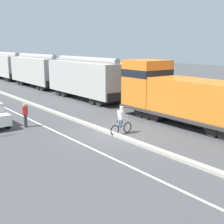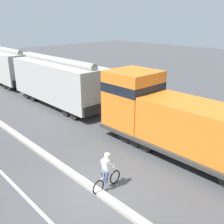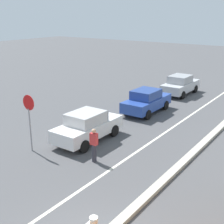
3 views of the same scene
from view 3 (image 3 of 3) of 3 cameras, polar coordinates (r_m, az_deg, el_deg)
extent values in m
cube|color=#B2AD9E|center=(13.89, 11.09, -10.70)|extent=(0.36, 36.00, 0.16)
cube|color=silver|center=(14.92, 2.59, -8.58)|extent=(0.14, 36.00, 0.01)
cube|color=silver|center=(16.78, -4.43, -3.04)|extent=(1.71, 4.20, 0.70)
cube|color=beige|center=(16.45, -4.82, -1.07)|extent=(1.50, 1.90, 0.60)
cube|color=#1E232D|center=(17.21, -2.68, -0.35)|extent=(1.43, 0.12, 0.51)
cylinder|color=black|center=(18.33, -3.77, -2.35)|extent=(0.22, 0.64, 0.64)
cylinder|color=black|center=(17.42, 0.38, -3.42)|extent=(0.22, 0.64, 0.64)
cylinder|color=black|center=(16.53, -9.46, -4.88)|extent=(0.22, 0.64, 0.64)
cylinder|color=black|center=(15.52, -5.16, -6.26)|extent=(0.22, 0.64, 0.64)
cube|color=#28479E|center=(21.54, 6.36, 1.66)|extent=(1.71, 4.20, 0.70)
cube|color=navy|center=(21.25, 6.22, 3.26)|extent=(1.50, 1.90, 0.60)
cube|color=#1E232D|center=(22.11, 7.48, 3.66)|extent=(1.43, 0.12, 0.51)
cylinder|color=black|center=(23.11, 6.15, 1.89)|extent=(0.22, 0.64, 0.64)
cylinder|color=black|center=(22.41, 9.75, 1.22)|extent=(0.22, 0.64, 0.64)
cylinder|color=black|center=(20.96, 2.66, 0.30)|extent=(0.22, 0.64, 0.64)
cylinder|color=black|center=(20.19, 6.52, -0.50)|extent=(0.22, 0.64, 0.64)
cube|color=#B7BABF|center=(26.83, 12.39, 4.59)|extent=(1.78, 4.23, 0.70)
cube|color=#9C9EA2|center=(26.56, 12.35, 5.90)|extent=(1.54, 1.93, 0.60)
cube|color=#1E232D|center=(27.47, 13.22, 6.12)|extent=(1.43, 0.15, 0.51)
cylinder|color=black|center=(28.39, 11.96, 4.62)|extent=(0.23, 0.64, 0.64)
cylinder|color=black|center=(27.79, 14.98, 4.11)|extent=(0.23, 0.64, 0.64)
cylinder|color=black|center=(26.10, 9.54, 3.61)|extent=(0.23, 0.64, 0.64)
cylinder|color=black|center=(25.44, 12.78, 3.04)|extent=(0.23, 0.64, 0.64)
sphere|color=beige|center=(8.37, -3.38, -19.36)|extent=(0.22, 0.22, 0.22)
cylinder|color=white|center=(8.31, -3.39, -18.81)|extent=(0.22, 0.22, 0.05)
cylinder|color=gray|center=(15.85, -14.68, -3.22)|extent=(0.07, 0.07, 2.20)
cylinder|color=red|center=(15.42, -15.03, 1.66)|extent=(0.76, 0.03, 0.76)
cylinder|color=white|center=(15.43, -14.99, 1.67)|extent=(0.48, 0.02, 0.48)
cylinder|color=#33333D|center=(14.53, -3.29, -7.50)|extent=(0.22, 0.22, 0.85)
cube|color=red|center=(14.24, -3.34, -4.94)|extent=(0.34, 0.22, 0.56)
sphere|color=tan|center=(14.10, -3.36, -3.48)|extent=(0.20, 0.20, 0.20)
camera|label=1|loc=(18.22, -83.65, -2.19)|focal=50.00mm
camera|label=2|loc=(11.05, -67.75, 9.51)|focal=42.00mm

